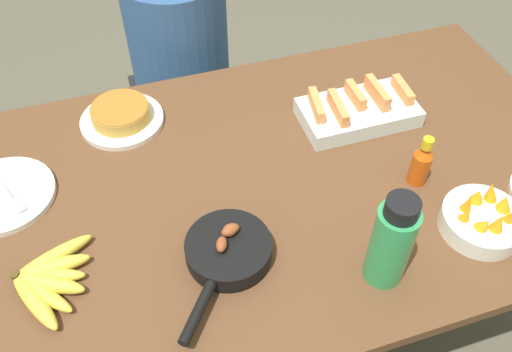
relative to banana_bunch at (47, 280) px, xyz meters
The scene contains 11 objects.
ground_plane 0.96m from the banana_bunch, 14.86° to the left, with size 14.00×14.00×0.00m, color #565142.
dining_table 0.55m from the banana_bunch, 14.86° to the left, with size 1.80×0.99×0.78m.
banana_bunch is the anchor object (origin of this frame).
melon_tray 0.92m from the banana_bunch, 18.21° to the left, with size 0.33×0.18×0.10m.
skillet 0.40m from the banana_bunch, ahead, with size 0.26×0.30×0.08m.
frittata_plate_center 0.53m from the banana_bunch, 63.95° to the left, with size 0.23×0.23×0.06m.
empty_plate_near_front 0.30m from the banana_bunch, 107.31° to the left, with size 0.25×0.25×0.02m.
fruit_bowl_mango 1.00m from the banana_bunch, ahead, with size 0.19×0.19×0.11m.
water_bottle 0.74m from the banana_bunch, 15.65° to the right, with size 0.09×0.09×0.25m.
hot_sauce_bottle 0.92m from the banana_bunch, ahead, with size 0.05×0.05×0.15m.
person_figure 1.04m from the banana_bunch, 61.35° to the left, with size 0.38×0.38×1.24m.
Camera 1 is at (-0.28, -0.87, 1.82)m, focal length 38.00 mm.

